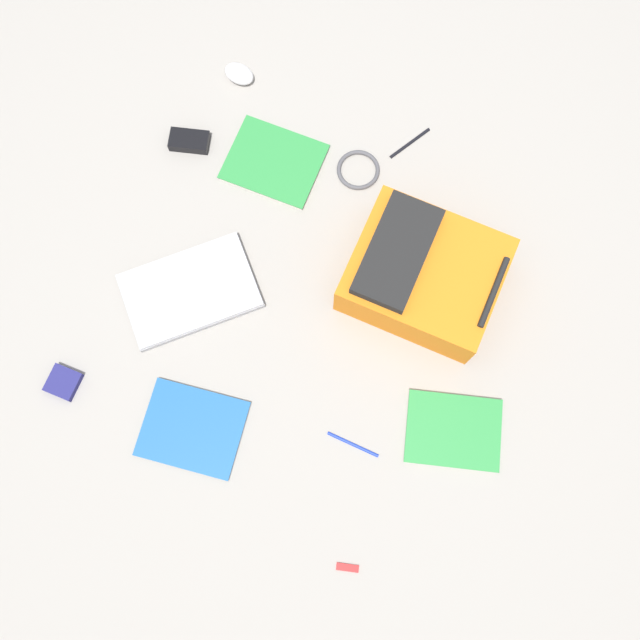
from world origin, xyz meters
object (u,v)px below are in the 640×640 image
pen_black (410,143)px  book_blue (274,162)px  book_comic (453,431)px  cable_coil (358,170)px  book_manual (193,429)px  earbud_pouch (63,382)px  backpack (423,274)px  laptop (190,291)px  power_brick (189,141)px  pen_blue (353,444)px  computer_mouse (239,74)px  usb_stick (348,568)px

pen_black → book_blue: bearing=-54.8°
book_comic → cable_coil: size_ratio=2.37×
book_manual → earbud_pouch: size_ratio=3.72×
backpack → book_manual: bearing=-30.5°
laptop → power_brick: (-0.40, -0.22, -0.00)m
laptop → pen_blue: size_ratio=2.86×
laptop → book_blue: (-0.45, 0.03, -0.01)m
backpack → cable_coil: bearing=-128.3°
backpack → power_brick: size_ratio=3.53×
power_brick → cable_coil: bearing=105.8°
book_blue → cable_coil: (-0.09, 0.23, -0.00)m
pen_black → pen_blue: 0.89m
laptop → book_blue: bearing=176.1°
book_blue → book_comic: bearing=57.9°
laptop → cable_coil: (-0.53, 0.26, -0.01)m
book_comic → cable_coil: bearing=-136.4°
book_manual → earbud_pouch: earbud_pouch is taller
backpack → cable_coil: (-0.23, -0.29, -0.07)m
backpack → computer_mouse: bearing=-115.4°
usb_stick → earbud_pouch: bearing=-96.0°
pen_black → pen_blue: (0.86, 0.22, -0.00)m
computer_mouse → usb_stick: 1.43m
cable_coil → pen_blue: bearing=24.1°
backpack → computer_mouse: (-0.35, -0.74, -0.06)m
book_comic → power_brick: (-0.43, -1.02, 0.00)m
cable_coil → earbud_pouch: earbud_pouch is taller
pen_black → earbud_pouch: earbud_pouch is taller
backpack → laptop: backpack is taller
pen_black → usb_stick: (1.14, 0.34, -0.00)m
cable_coil → computer_mouse: bearing=-104.9°
power_brick → usb_stick: (0.86, 0.92, -0.01)m
book_blue → computer_mouse: size_ratio=3.01×
pen_blue → usb_stick: size_ratio=2.55×
power_brick → book_manual: bearing=29.0°
pen_black → cable_coil: bearing=-34.1°
cable_coil → pen_black: (-0.14, 0.10, -0.00)m
book_blue → pen_blue: bearing=41.1°
cable_coil → book_comic: bearing=43.6°
earbud_pouch → book_comic: bearing=108.8°
earbud_pouch → usb_stick: (0.09, 0.88, -0.01)m
book_manual → power_brick: power_brick is taller
book_comic → pen_blue: book_comic is taller
computer_mouse → earbud_pouch: bearing=5.5°
backpack → earbud_pouch: size_ratio=5.04×
backpack → cable_coil: size_ratio=3.21×
laptop → computer_mouse: computer_mouse is taller
power_brick → earbud_pouch: bearing=2.6°
pen_blue → computer_mouse: bearing=-137.4°
power_brick → pen_blue: (0.58, 0.80, -0.01)m
cable_coil → earbud_pouch: (0.90, -0.44, 0.01)m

